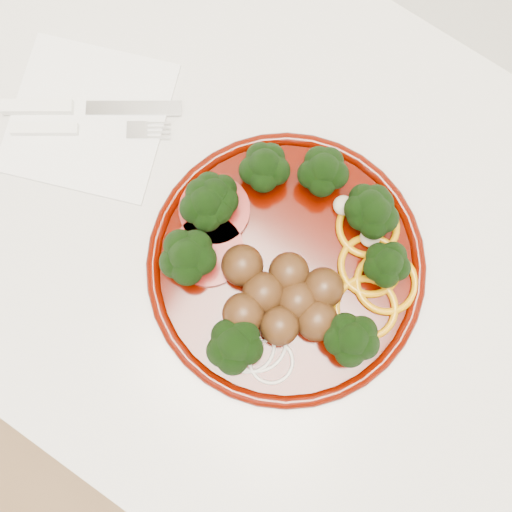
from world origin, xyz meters
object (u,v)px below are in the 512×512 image
Objects in this scene: napkin at (89,117)px; plate at (288,258)px; knife at (68,107)px; fork at (64,129)px.

plate is at bearing -2.13° from napkin.
knife is 0.02m from fork.
knife is at bearing -168.10° from napkin.
plate reaches higher than napkin.
plate is 1.93× the size of fork.
knife is at bearing 83.00° from fork.
napkin is 0.02m from knife.
napkin is at bearing 177.87° from plate.
fork is (0.01, -0.02, -0.00)m from knife.
knife is at bearing 178.99° from plate.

